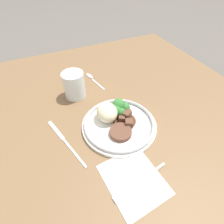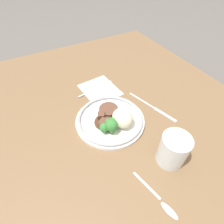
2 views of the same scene
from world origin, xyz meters
The scene contains 8 objects.
ground_plane centered at (0.00, 0.00, 0.00)m, with size 8.00×8.00×0.00m, color #5B5651.
dining_table centered at (0.00, 0.00, 0.02)m, with size 1.30×1.14×0.03m.
napkin centered at (-0.18, 0.05, 0.03)m, with size 0.18×0.16×0.00m.
plate centered at (0.02, 0.01, 0.05)m, with size 0.25×0.25×0.07m.
juice_glass centered at (0.23, 0.10, 0.08)m, with size 0.08×0.08×0.10m.
fork centered at (-0.19, 0.06, 0.03)m, with size 0.04×0.17×0.00m.
knife centered at (0.02, 0.19, 0.03)m, with size 0.22×0.07×0.00m.
spoon centered at (0.32, 0.00, 0.03)m, with size 0.15×0.05×0.01m.
Camera 2 is at (0.38, -0.19, 0.52)m, focal length 28.00 mm.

